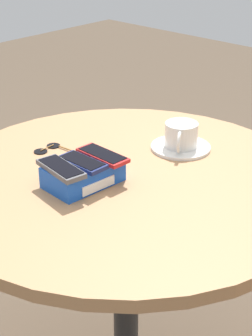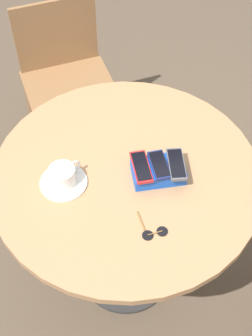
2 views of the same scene
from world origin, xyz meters
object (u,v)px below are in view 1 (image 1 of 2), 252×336
object	(u,v)px
phone_gray	(61,168)
saucer	(181,147)
phone_navy	(82,162)
phone_red	(103,155)
coffee_cup	(182,135)
round_table	(126,221)
phone_box	(83,174)
sunglasses	(50,149)

from	to	relation	value
phone_gray	saucer	size ratio (longest dim) A/B	0.88
phone_navy	saucer	bearing A→B (deg)	-7.97
phone_red	coffee_cup	bearing A→B (deg)	-8.85
round_table	phone_box	size ratio (longest dim) A/B	5.17
saucer	coffee_cup	size ratio (longest dim) A/B	1.43
phone_red	phone_navy	bearing A→B (deg)	174.37
phone_gray	phone_red	size ratio (longest dim) A/B	1.03
phone_gray	sunglasses	size ratio (longest dim) A/B	1.27
phone_navy	sunglasses	distance (m)	0.23
phone_navy	phone_box	bearing A→B (deg)	19.07
saucer	sunglasses	size ratio (longest dim) A/B	1.44
phone_box	sunglasses	size ratio (longest dim) A/B	1.63
phone_gray	coffee_cup	world-z (taller)	coffee_cup
phone_box	saucer	bearing A→B (deg)	-8.18
saucer	round_table	bearing A→B (deg)	179.26
phone_gray	phone_red	world-z (taller)	phone_gray
saucer	sunglasses	distance (m)	0.36
phone_navy	coffee_cup	size ratio (longest dim) A/B	1.08
round_table	phone_navy	bearing A→B (deg)	157.98
phone_red	coffee_cup	size ratio (longest dim) A/B	1.22
round_table	phone_box	world-z (taller)	phone_box
sunglasses	coffee_cup	bearing A→B (deg)	-46.81
phone_gray	saucer	xyz separation A→B (m)	(0.38, -0.06, -0.06)
round_table	phone_gray	xyz separation A→B (m)	(-0.16, 0.05, 0.19)
phone_gray	phone_red	xyz separation A→B (m)	(0.12, -0.02, -0.00)
phone_navy	sunglasses	xyz separation A→B (m)	(0.08, 0.21, -0.06)
phone_navy	phone_red	bearing A→B (deg)	-5.63
phone_gray	phone_red	distance (m)	0.12
round_table	phone_box	bearing A→B (deg)	157.11
phone_navy	phone_red	xyz separation A→B (m)	(0.06, -0.01, -0.00)
phone_red	sunglasses	bearing A→B (deg)	85.90
saucer	coffee_cup	bearing A→B (deg)	-150.63
round_table	phone_gray	distance (m)	0.26
phone_box	coffee_cup	bearing A→B (deg)	-8.45
round_table	phone_gray	bearing A→B (deg)	161.70
coffee_cup	sunglasses	xyz separation A→B (m)	(-0.25, 0.26, -0.04)
phone_box	phone_gray	distance (m)	0.07
phone_red	round_table	bearing A→B (deg)	-39.77
saucer	phone_gray	bearing A→B (deg)	171.58
phone_gray	saucer	world-z (taller)	phone_gray
round_table	phone_box	xyz separation A→B (m)	(-0.10, 0.04, 0.16)
phone_navy	saucer	world-z (taller)	phone_navy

